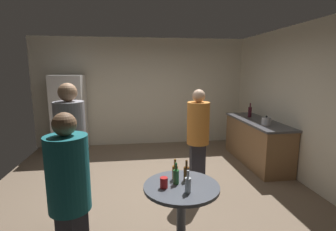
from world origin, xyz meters
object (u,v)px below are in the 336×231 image
object	(u,v)px
refrigerator	(70,114)
person_in_gray_shirt	(71,147)
kettle	(266,121)
beer_bottle_brown	(186,173)
wine_bottle_on_counter	(250,112)
foreground_table	(181,194)
beer_bottle_green	(176,176)
plastic_cup_red	(164,183)
person_in_teal_shirt	(69,193)
beer_bottle_amber	(175,172)
person_in_orange_shirt	(198,134)
beer_bottle_clear	(188,184)

from	to	relation	value
refrigerator	person_in_gray_shirt	world-z (taller)	refrigerator
kettle	beer_bottle_brown	bearing A→B (deg)	-136.57
wine_bottle_on_counter	kettle	bearing A→B (deg)	-92.97
foreground_table	beer_bottle_green	distance (m)	0.20
refrigerator	plastic_cup_red	xyz separation A→B (m)	(1.77, -3.67, -0.11)
refrigerator	person_in_teal_shirt	size ratio (longest dim) A/B	1.12
beer_bottle_amber	beer_bottle_green	size ratio (longest dim) A/B	1.00
person_in_gray_shirt	foreground_table	bearing A→B (deg)	-2.55
person_in_orange_shirt	plastic_cup_red	bearing A→B (deg)	-27.07
foreground_table	beer_bottle_green	world-z (taller)	beer_bottle_green
refrigerator	beer_bottle_clear	distance (m)	4.29
beer_bottle_clear	plastic_cup_red	size ratio (longest dim) A/B	2.09
wine_bottle_on_counter	person_in_gray_shirt	distance (m)	3.91
beer_bottle_amber	person_in_orange_shirt	size ratio (longest dim) A/B	0.14
wine_bottle_on_counter	person_in_orange_shirt	bearing A→B (deg)	-136.05
refrigerator	kettle	bearing A→B (deg)	-23.41
wine_bottle_on_counter	person_in_orange_shirt	xyz separation A→B (m)	(-1.54, -1.49, -0.06)
beer_bottle_brown	plastic_cup_red	world-z (taller)	beer_bottle_brown
beer_bottle_amber	plastic_cup_red	xyz separation A→B (m)	(-0.15, -0.19, -0.03)
kettle	beer_bottle_green	xyz separation A→B (m)	(-2.04, -1.88, -0.15)
beer_bottle_amber	beer_bottle_brown	xyz separation A→B (m)	(0.12, -0.05, 0.00)
person_in_gray_shirt	beer_bottle_amber	bearing A→B (deg)	3.64
wine_bottle_on_counter	beer_bottle_brown	world-z (taller)	wine_bottle_on_counter
refrigerator	foreground_table	distance (m)	4.14
beer_bottle_green	plastic_cup_red	distance (m)	0.16
beer_bottle_brown	person_in_teal_shirt	world-z (taller)	person_in_teal_shirt
kettle	beer_bottle_green	size ratio (longest dim) A/B	1.06
wine_bottle_on_counter	beer_bottle_brown	xyz separation A→B (m)	(-1.96, -2.59, -0.20)
beer_bottle_clear	plastic_cup_red	world-z (taller)	beer_bottle_clear
plastic_cup_red	beer_bottle_green	bearing A→B (deg)	28.68
person_in_teal_shirt	beer_bottle_amber	bearing A→B (deg)	-22.29
person_in_gray_shirt	kettle	bearing A→B (deg)	44.18
wine_bottle_on_counter	plastic_cup_red	distance (m)	3.53
beer_bottle_brown	beer_bottle_amber	bearing A→B (deg)	156.98
wine_bottle_on_counter	beer_bottle_amber	bearing A→B (deg)	-129.21
refrigerator	person_in_teal_shirt	world-z (taller)	refrigerator
kettle	person_in_teal_shirt	distance (m)	3.81
kettle	wine_bottle_on_counter	distance (m)	0.78
beer_bottle_clear	person_in_teal_shirt	xyz separation A→B (m)	(-1.05, -0.25, 0.12)
beer_bottle_amber	person_in_orange_shirt	world-z (taller)	person_in_orange_shirt
kettle	beer_bottle_brown	distance (m)	2.64
wine_bottle_on_counter	foreground_table	xyz separation A→B (m)	(-2.03, -2.70, -0.39)
kettle	person_in_gray_shirt	xyz separation A→B (m)	(-3.19, -1.42, 0.08)
kettle	person_in_teal_shirt	size ratio (longest dim) A/B	0.15
beer_bottle_clear	beer_bottle_amber	bearing A→B (deg)	103.01
beer_bottle_amber	beer_bottle_clear	bearing A→B (deg)	-76.99
beer_bottle_brown	person_in_teal_shirt	bearing A→B (deg)	-154.27
beer_bottle_green	person_in_orange_shirt	xyz separation A→B (m)	(0.54, 1.17, 0.14)
foreground_table	beer_bottle_brown	distance (m)	0.23
refrigerator	beer_bottle_amber	size ratio (longest dim) A/B	7.83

